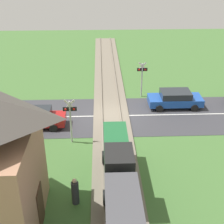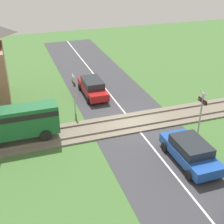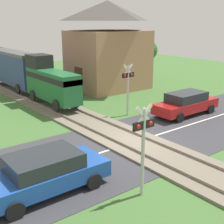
{
  "view_description": "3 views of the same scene",
  "coord_description": "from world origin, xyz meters",
  "px_view_note": "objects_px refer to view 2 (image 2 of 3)",
  "views": [
    {
      "loc": [
        0.8,
        21.73,
        11.69
      ],
      "look_at": [
        0.0,
        1.62,
        1.2
      ],
      "focal_mm": 50.0,
      "sensor_mm": 36.0,
      "label": 1
    },
    {
      "loc": [
        -18.21,
        7.79,
        11.3
      ],
      "look_at": [
        0.0,
        1.62,
        1.2
      ],
      "focal_mm": 50.0,
      "sensor_mm": 36.0,
      "label": 2
    },
    {
      "loc": [
        -9.47,
        -10.48,
        5.81
      ],
      "look_at": [
        0.0,
        1.62,
        1.2
      ],
      "focal_mm": 50.0,
      "sensor_mm": 36.0,
      "label": 3
    }
  ],
  "objects_px": {
    "car_far_side": "(93,87)",
    "car_near_crossing": "(190,151)",
    "crossing_signal_east_approach": "(74,89)",
    "crossing_signal_west_approach": "(202,108)"
  },
  "relations": [
    {
      "from": "car_near_crossing",
      "to": "crossing_signal_east_approach",
      "type": "distance_m",
      "value": 9.71
    },
    {
      "from": "car_near_crossing",
      "to": "crossing_signal_west_approach",
      "type": "relative_size",
      "value": 1.38
    },
    {
      "from": "car_near_crossing",
      "to": "crossing_signal_east_approach",
      "type": "height_order",
      "value": "crossing_signal_east_approach"
    },
    {
      "from": "car_near_crossing",
      "to": "crossing_signal_east_approach",
      "type": "relative_size",
      "value": 1.38
    },
    {
      "from": "car_near_crossing",
      "to": "car_far_side",
      "type": "xyz_separation_m",
      "value": [
        11.08,
        2.88,
        0.01
      ]
    },
    {
      "from": "crossing_signal_east_approach",
      "to": "car_far_side",
      "type": "bearing_deg",
      "value": -37.2
    },
    {
      "from": "crossing_signal_west_approach",
      "to": "crossing_signal_east_approach",
      "type": "distance_m",
      "value": 9.22
    },
    {
      "from": "car_far_side",
      "to": "crossing_signal_west_approach",
      "type": "relative_size",
      "value": 1.43
    },
    {
      "from": "car_far_side",
      "to": "car_near_crossing",
      "type": "bearing_deg",
      "value": -165.43
    },
    {
      "from": "crossing_signal_west_approach",
      "to": "crossing_signal_east_approach",
      "type": "relative_size",
      "value": 1.0
    }
  ]
}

